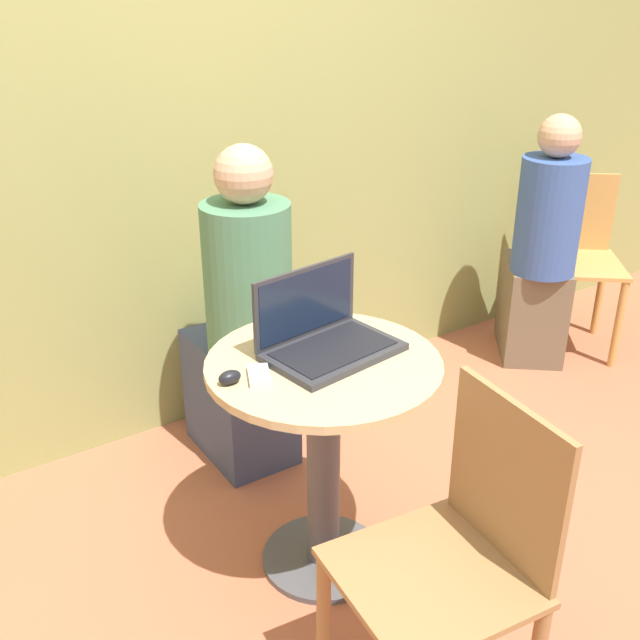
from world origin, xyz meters
TOP-DOWN VIEW (x-y plane):
  - ground_plane at (0.00, 0.00)m, footprint 12.00×12.00m
  - back_wall at (0.00, 1.03)m, footprint 7.00×0.05m
  - round_table at (0.00, 0.00)m, footprint 0.66×0.66m
  - laptop at (0.04, 0.05)m, footprint 0.40×0.29m
  - cell_phone at (-0.20, 0.01)m, footprint 0.09×0.12m
  - computer_mouse at (-0.27, 0.03)m, footprint 0.06×0.04m
  - chair_empty at (-0.04, -0.59)m, footprint 0.44×0.44m
  - person_seated at (0.08, 0.63)m, footprint 0.30×0.47m
  - chair_background at (1.86, 0.62)m, footprint 0.56×0.56m
  - person_background at (1.60, 0.61)m, footprint 0.46×0.48m

SIDE VIEW (x-z plane):
  - ground_plane at x=0.00m, z-range 0.00..0.00m
  - chair_background at x=1.86m, z-range 0.03..0.85m
  - chair_empty at x=-0.04m, z-range 0.02..0.88m
  - round_table at x=0.00m, z-range 0.13..0.84m
  - person_background at x=1.60m, z-range -0.09..1.07m
  - person_seated at x=0.08m, z-range -0.09..1.11m
  - cell_phone at x=-0.20m, z-range 0.71..0.73m
  - computer_mouse at x=-0.27m, z-range 0.71..0.75m
  - laptop at x=0.04m, z-range 0.64..0.87m
  - back_wall at x=0.00m, z-range 0.00..2.60m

